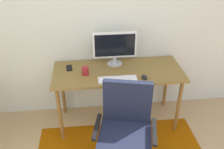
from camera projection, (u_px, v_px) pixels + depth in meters
name	position (u px, v px, depth m)	size (l,w,h in m)	color
wall_back	(120.00, 16.00, 2.96)	(6.00, 0.10, 2.60)	silver
desk	(118.00, 76.00, 2.94)	(1.52, 0.63, 0.76)	olive
monitor	(115.00, 46.00, 2.92)	(0.52, 0.18, 0.41)	#B2B2B7
keyboard	(118.00, 79.00, 2.71)	(0.43, 0.13, 0.02)	white
computer_mouse	(144.00, 77.00, 2.74)	(0.06, 0.10, 0.03)	black
coffee_cup	(85.00, 71.00, 2.80)	(0.08, 0.08, 0.09)	maroon
cell_phone	(69.00, 68.00, 2.94)	(0.07, 0.14, 0.01)	black
office_chair	(125.00, 138.00, 2.42)	(0.64, 0.60, 0.99)	slate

